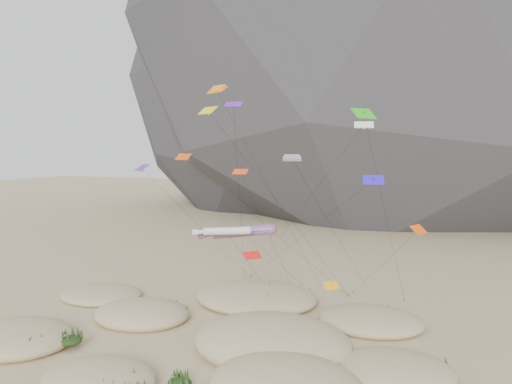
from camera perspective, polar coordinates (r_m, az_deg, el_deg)
ground at (r=50.46m, az=-4.46°, el=-17.78°), size 500.00×500.00×0.00m
dunes at (r=53.45m, az=-3.51°, el=-15.63°), size 49.14×36.78×4.25m
dune_grass at (r=53.15m, az=-3.74°, el=-15.59°), size 43.55×30.09×1.59m
kite_stakes at (r=70.95m, az=6.11°, el=-10.93°), size 22.98×4.52×0.30m
rainbow_tube_kite at (r=56.07m, az=-1.93°, el=-4.57°), size 8.71×18.04×11.22m
white_tube_kite at (r=54.38m, az=-3.75°, el=-4.50°), size 6.78×17.58×11.26m
orange_parafoil at (r=60.19m, az=-4.31°, el=11.32°), size 10.53×15.69×27.04m
multi_parafoil at (r=57.62m, az=4.29°, el=3.63°), size 7.58×15.47×18.89m
delta_kites at (r=56.32m, az=2.78°, el=2.98°), size 33.60×21.83×25.07m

